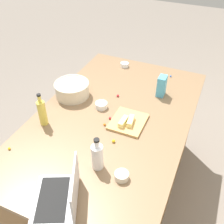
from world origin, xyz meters
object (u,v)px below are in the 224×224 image
Objects in this scene: mixing_bowl_large at (72,89)px; ramekin_wide at (101,105)px; butter_stick_left at (123,121)px; bottle_oil at (42,112)px; butter_stick_right at (131,121)px; bottle_vinegar at (97,156)px; laptop at (61,195)px; cutting_board at (128,122)px; ramekin_small at (122,176)px; ramekin_medium at (125,65)px; candy_bag at (162,86)px.

mixing_bowl_large is 3.06× the size of ramekin_wide.
bottle_oil is at bearing -68.55° from butter_stick_left.
butter_stick_left is at bearing -60.17° from butter_stick_right.
laptop is at bearing -14.22° from bottle_vinegar.
ramekin_small reaches higher than cutting_board.
laptop is 1.48× the size of bottle_oil.
mixing_bowl_large is (-0.86, -0.44, 0.02)m from laptop.
bottle_oil is 0.96× the size of cutting_board.
butter_stick_left is (0.04, -0.02, 0.03)m from cutting_board.
mixing_bowl_large is 2.53× the size of butter_stick_right.
cutting_board is 3.45× the size of ramekin_medium.
laptop is 0.74m from cutting_board.
mixing_bowl_large is 0.71m from candy_bag.
bottle_vinegar is 0.56m from bottle_oil.
butter_stick_right is at bearing 75.07° from mixing_bowl_large.
laptop is 0.35m from ramekin_small.
ramekin_medium is at bearing 161.29° from mixing_bowl_large.
ramekin_medium is (-0.79, -0.30, -0.02)m from butter_stick_left.
candy_bag is at bearing 163.48° from butter_stick_left.
bottle_vinegar is 1.33× the size of candy_bag.
candy_bag reaches higher than cutting_board.
butter_stick_left is (0.17, 0.51, -0.03)m from mixing_bowl_large.
ramekin_wide is at bearing 138.17° from bottle_oil.
laptop is at bearing -10.39° from candy_bag.
bottle_vinegar is at bearing 14.08° from ramekin_medium.
ramekin_wide is 0.51m from candy_bag.
bottle_vinegar is (0.58, 0.51, 0.03)m from mixing_bowl_large.
bottle_oil reaches higher than mixing_bowl_large.
laptop is 1.65× the size of bottle_vinegar.
bottle_vinegar is at bearing -97.85° from ramekin_small.
laptop is 4.11× the size of ramekin_wide.
bottle_oil reaches higher than bottle_vinegar.
butter_stick_right reaches higher than cutting_board.
ramekin_small reaches higher than ramekin_medium.
butter_stick_left is 1.44× the size of ramekin_medium.
laptop reaches higher than butter_stick_left.
mixing_bowl_large is at bearing -131.88° from ramekin_small.
ramekin_medium is (-1.22, -0.46, -0.00)m from ramekin_small.
ramekin_small is at bearing 82.15° from bottle_vinegar.
butter_stick_left is (-0.20, 0.52, -0.07)m from bottle_oil.
butter_stick_right is 0.65× the size of candy_bag.
butter_stick_right is 0.47m from ramekin_small.
ramekin_small is (0.47, 0.14, 0.01)m from cutting_board.
mixing_bowl_large reaches higher than ramekin_wide.
butter_stick_left is (-0.69, 0.07, -0.01)m from laptop.
bottle_vinegar is at bearing 41.31° from mixing_bowl_large.
bottle_oil is at bearing -44.36° from candy_bag.
ramekin_medium is (-0.99, 0.22, -0.08)m from bottle_oil.
ramekin_wide is at bearing -144.73° from ramekin_small.
bottle_oil reaches higher than ramekin_medium.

